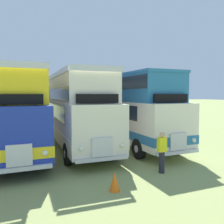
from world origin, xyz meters
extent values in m
plane|color=#8C9956|center=(0.00, 0.00, 0.00)|extent=(200.00, 200.00, 0.00)
cube|color=#1E339E|center=(0.00, -0.11, 1.70)|extent=(3.02, 10.78, 2.30)
cube|color=yellow|center=(0.00, -0.11, 1.10)|extent=(3.06, 10.83, 0.44)
cube|color=#19232D|center=(-0.02, 0.29, 2.30)|extent=(2.93, 8.39, 0.76)
cube|color=#19232D|center=(0.26, -5.38, 2.35)|extent=(2.20, 0.21, 0.90)
cube|color=silver|center=(0.26, -5.49, 1.10)|extent=(0.90, 0.16, 0.80)
cube|color=silver|center=(0.26, -5.52, 0.60)|extent=(2.30, 0.25, 0.16)
sphere|color=#EAEACC|center=(1.16, -5.45, 1.10)|extent=(0.22, 0.22, 0.22)
cube|color=yellow|center=(-0.01, 0.14, 3.60)|extent=(2.87, 9.88, 1.50)
cube|color=silver|center=(0.24, -4.94, 4.40)|extent=(2.40, 0.22, 0.24)
cube|color=silver|center=(-0.23, 4.52, 4.40)|extent=(2.40, 0.22, 0.24)
cube|color=silver|center=(1.19, 0.20, 4.40)|extent=(0.58, 9.77, 0.24)
cube|color=#19232D|center=(-0.01, 0.14, 3.30)|extent=(2.91, 9.78, 0.64)
cube|color=black|center=(0.23, -4.89, 3.10)|extent=(1.90, 0.21, 0.40)
cylinder|color=black|center=(1.33, -3.78, 0.52)|extent=(0.33, 1.05, 1.04)
cylinder|color=silver|center=(1.48, -3.78, 0.52)|extent=(0.04, 0.36, 0.36)
cylinder|color=black|center=(0.98, 3.48, 0.52)|extent=(0.33, 1.05, 1.04)
cylinder|color=silver|center=(1.13, 3.49, 0.52)|extent=(0.04, 0.36, 0.36)
cube|color=silver|center=(3.43, -0.02, 1.70)|extent=(2.59, 10.34, 2.30)
cube|color=silver|center=(3.43, -0.02, 1.10)|extent=(2.63, 10.38, 0.44)
cube|color=#19232D|center=(3.42, 0.38, 2.30)|extent=(2.60, 7.94, 0.76)
cube|color=#19232D|center=(3.47, -5.11, 2.35)|extent=(2.20, 0.12, 0.90)
cube|color=silver|center=(3.47, -5.22, 1.10)|extent=(0.90, 0.13, 0.80)
cube|color=silver|center=(3.47, -5.25, 0.60)|extent=(2.30, 0.16, 0.16)
sphere|color=#EAEACC|center=(4.37, -5.23, 1.10)|extent=(0.22, 0.22, 0.22)
sphere|color=#EAEACC|center=(2.57, -5.24, 1.10)|extent=(0.22, 0.22, 0.22)
cube|color=silver|center=(3.43, 0.23, 3.60)|extent=(2.48, 9.44, 1.50)
cube|color=silver|center=(3.47, -4.67, 4.40)|extent=(2.40, 0.12, 0.24)
cube|color=silver|center=(3.39, 4.44, 4.40)|extent=(2.40, 0.12, 0.24)
cube|color=silver|center=(4.63, 0.25, 4.40)|extent=(0.18, 9.42, 0.24)
cube|color=silver|center=(2.23, 0.22, 4.40)|extent=(0.18, 9.42, 0.24)
cube|color=#19232D|center=(3.43, 0.23, 3.30)|extent=(2.52, 9.34, 0.64)
cube|color=black|center=(3.47, -4.62, 3.10)|extent=(1.90, 0.14, 0.40)
cylinder|color=black|center=(4.61, -3.56, 0.52)|extent=(0.29, 1.04, 1.04)
cylinder|color=silver|center=(4.76, -3.56, 0.52)|extent=(0.02, 0.36, 0.36)
cylinder|color=black|center=(2.31, -3.58, 0.52)|extent=(0.29, 1.04, 1.04)
cylinder|color=silver|center=(2.16, -3.59, 0.52)|extent=(0.02, 0.36, 0.36)
cylinder|color=black|center=(4.55, 3.35, 0.52)|extent=(0.29, 1.04, 1.04)
cylinder|color=silver|center=(4.70, 3.36, 0.52)|extent=(0.02, 0.36, 0.36)
cylinder|color=black|center=(2.25, 3.33, 0.52)|extent=(0.29, 1.04, 1.04)
cylinder|color=silver|center=(2.10, 3.33, 0.52)|extent=(0.02, 0.36, 0.36)
cube|color=silver|center=(6.86, 0.17, 1.70)|extent=(3.01, 11.08, 2.30)
cube|color=teal|center=(6.86, 0.17, 1.10)|extent=(3.05, 11.12, 0.44)
cube|color=#19232D|center=(6.84, 0.57, 2.30)|extent=(2.92, 8.68, 0.76)
cube|color=#19232D|center=(7.11, -5.25, 2.35)|extent=(2.20, 0.20, 0.90)
cube|color=silver|center=(7.11, -5.36, 1.10)|extent=(0.90, 0.16, 0.80)
cube|color=silver|center=(7.11, -5.39, 0.60)|extent=(2.30, 0.25, 0.16)
sphere|color=#EAEACC|center=(8.01, -5.33, 1.10)|extent=(0.22, 0.22, 0.22)
sphere|color=#EAEACC|center=(6.21, -5.41, 1.10)|extent=(0.22, 0.22, 0.22)
cube|color=teal|center=(6.84, 0.42, 3.60)|extent=(2.86, 10.17, 1.50)
cube|color=teal|center=(6.84, 0.42, 4.42)|extent=(2.93, 10.28, 0.14)
cube|color=#19232D|center=(6.84, 0.42, 3.90)|extent=(2.90, 10.08, 0.68)
cube|color=black|center=(7.08, -4.76, 3.10)|extent=(1.90, 0.21, 0.40)
cylinder|color=black|center=(8.18, -3.66, 0.52)|extent=(0.33, 1.05, 1.04)
cylinder|color=silver|center=(8.33, -3.65, 0.52)|extent=(0.04, 0.36, 0.36)
cylinder|color=black|center=(5.89, -3.76, 0.52)|extent=(0.33, 1.05, 1.04)
cylinder|color=silver|center=(5.74, -3.77, 0.52)|extent=(0.04, 0.36, 0.36)
cylinder|color=black|center=(7.83, 3.91, 0.52)|extent=(0.33, 1.05, 1.04)
cylinder|color=silver|center=(7.98, 3.91, 0.52)|extent=(0.04, 0.36, 0.36)
cylinder|color=black|center=(5.54, 3.80, 0.52)|extent=(0.33, 1.05, 1.04)
cylinder|color=silver|center=(5.39, 3.79, 0.52)|extent=(0.04, 0.36, 0.36)
cone|color=orange|center=(3.30, -7.16, 0.33)|extent=(0.36, 0.36, 0.67)
cylinder|color=#23232D|center=(5.81, -6.06, 0.45)|extent=(0.24, 0.24, 0.90)
cube|color=yellow|center=(5.81, -6.06, 1.20)|extent=(0.36, 0.22, 0.60)
sphere|color=tan|center=(5.81, -6.06, 1.62)|extent=(0.22, 0.22, 0.22)
cylinder|color=#8C704C|center=(0.00, 10.42, 0.53)|extent=(0.08, 0.08, 1.05)
cylinder|color=#8C704C|center=(4.93, 10.42, 0.53)|extent=(0.08, 0.08, 1.05)
cylinder|color=#8C704C|center=(9.86, 10.42, 0.53)|extent=(0.08, 0.08, 1.05)
cylinder|color=beige|center=(0.00, 10.42, 0.93)|extent=(19.71, 0.03, 0.03)
camera|label=1|loc=(0.49, -14.60, 3.31)|focal=38.54mm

